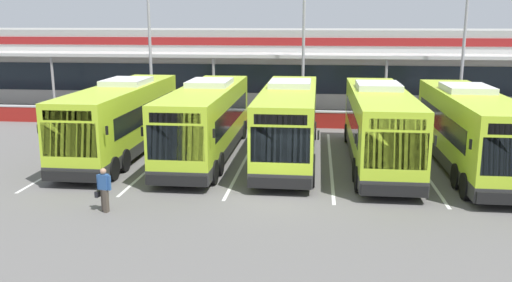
# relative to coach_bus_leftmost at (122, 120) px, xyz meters

# --- Properties ---
(ground_plane) EXTENTS (200.00, 200.00, 0.00)m
(ground_plane) POSITION_rel_coach_bus_leftmost_xyz_m (8.50, -6.35, -1.79)
(ground_plane) COLOR #605E5B
(terminal_building) EXTENTS (70.00, 13.00, 6.00)m
(terminal_building) POSITION_rel_coach_bus_leftmost_xyz_m (8.50, 20.56, 1.23)
(terminal_building) COLOR #B7B7B2
(terminal_building) RESTS_ON ground
(red_barrier_wall) EXTENTS (60.00, 0.40, 1.10)m
(red_barrier_wall) POSITION_rel_coach_bus_leftmost_xyz_m (8.50, 8.15, -1.23)
(red_barrier_wall) COLOR maroon
(red_barrier_wall) RESTS_ON ground
(coach_bus_leftmost) EXTENTS (2.99, 12.15, 3.78)m
(coach_bus_leftmost) POSITION_rel_coach_bus_leftmost_xyz_m (0.00, 0.00, 0.00)
(coach_bus_leftmost) COLOR #B7DB2D
(coach_bus_leftmost) RESTS_ON ground
(coach_bus_left_centre) EXTENTS (2.99, 12.15, 3.78)m
(coach_bus_left_centre) POSITION_rel_coach_bus_leftmost_xyz_m (4.41, -0.08, 0.00)
(coach_bus_left_centre) COLOR #B7DB2D
(coach_bus_left_centre) RESTS_ON ground
(coach_bus_centre) EXTENTS (2.99, 12.15, 3.78)m
(coach_bus_centre) POSITION_rel_coach_bus_leftmost_xyz_m (8.51, 0.04, 0.00)
(coach_bus_centre) COLOR #B7DB2D
(coach_bus_centre) RESTS_ON ground
(coach_bus_right_centre) EXTENTS (2.99, 12.15, 3.78)m
(coach_bus_right_centre) POSITION_rel_coach_bus_leftmost_xyz_m (12.82, -0.45, 0.00)
(coach_bus_right_centre) COLOR #B7DB2D
(coach_bus_right_centre) RESTS_ON ground
(coach_bus_rightmost) EXTENTS (2.99, 12.15, 3.78)m
(coach_bus_rightmost) POSITION_rel_coach_bus_leftmost_xyz_m (16.86, -0.96, 0.00)
(coach_bus_rightmost) COLOR #B7DB2D
(coach_bus_rightmost) RESTS_ON ground
(bay_stripe_far_west) EXTENTS (0.14, 13.00, 0.01)m
(bay_stripe_far_west) POSITION_rel_coach_bus_leftmost_xyz_m (-2.00, -0.35, -1.78)
(bay_stripe_far_west) COLOR silver
(bay_stripe_far_west) RESTS_ON ground
(bay_stripe_west) EXTENTS (0.14, 13.00, 0.01)m
(bay_stripe_west) POSITION_rel_coach_bus_leftmost_xyz_m (2.20, -0.35, -1.78)
(bay_stripe_west) COLOR silver
(bay_stripe_west) RESTS_ON ground
(bay_stripe_mid_west) EXTENTS (0.14, 13.00, 0.01)m
(bay_stripe_mid_west) POSITION_rel_coach_bus_leftmost_xyz_m (6.40, -0.35, -1.78)
(bay_stripe_mid_west) COLOR silver
(bay_stripe_mid_west) RESTS_ON ground
(bay_stripe_centre) EXTENTS (0.14, 13.00, 0.01)m
(bay_stripe_centre) POSITION_rel_coach_bus_leftmost_xyz_m (10.60, -0.35, -1.78)
(bay_stripe_centre) COLOR silver
(bay_stripe_centre) RESTS_ON ground
(bay_stripe_mid_east) EXTENTS (0.14, 13.00, 0.01)m
(bay_stripe_mid_east) POSITION_rel_coach_bus_leftmost_xyz_m (14.80, -0.35, -1.78)
(bay_stripe_mid_east) COLOR silver
(bay_stripe_mid_east) RESTS_ON ground
(bay_stripe_east) EXTENTS (0.14, 13.00, 0.01)m
(bay_stripe_east) POSITION_rel_coach_bus_leftmost_xyz_m (19.00, -0.35, -1.78)
(bay_stripe_east) COLOR silver
(bay_stripe_east) RESTS_ON ground
(pedestrian_with_handbag) EXTENTS (0.64, 0.41, 1.62)m
(pedestrian_with_handbag) POSITION_rel_coach_bus_leftmost_xyz_m (2.34, -8.46, -0.93)
(pedestrian_with_handbag) COLOR #4C4238
(pedestrian_with_handbag) RESTS_ON ground
(lamp_post_west) EXTENTS (3.24, 0.28, 11.00)m
(lamp_post_west) POSITION_rel_coach_bus_leftmost_xyz_m (-1.53, 10.15, 4.50)
(lamp_post_west) COLOR #9E9EA3
(lamp_post_west) RESTS_ON ground
(lamp_post_centre) EXTENTS (3.24, 0.28, 11.00)m
(lamp_post_centre) POSITION_rel_coach_bus_leftmost_xyz_m (8.88, 11.11, 4.50)
(lamp_post_centre) COLOR #9E9EA3
(lamp_post_centre) RESTS_ON ground
(lamp_post_east) EXTENTS (3.24, 0.28, 11.00)m
(lamp_post_east) POSITION_rel_coach_bus_leftmost_xyz_m (19.34, 10.97, 4.50)
(lamp_post_east) COLOR #9E9EA3
(lamp_post_east) RESTS_ON ground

